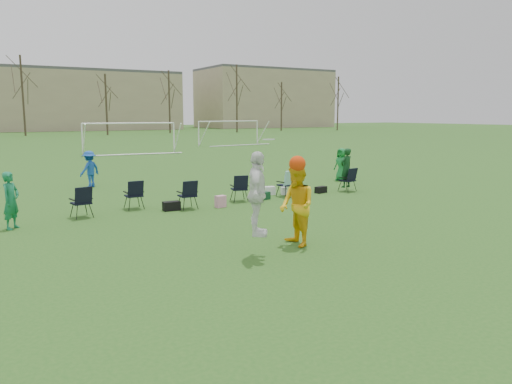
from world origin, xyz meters
TOP-DOWN VIEW (x-y plane):
  - ground at (0.00, 0.00)m, footprint 260.00×260.00m
  - fielder_green_near at (-6.43, 7.07)m, footprint 0.66×0.69m
  - fielder_blue at (-2.86, 14.21)m, footprint 1.17×1.04m
  - fielder_green_far at (7.93, 10.42)m, footprint 0.58×0.81m
  - center_contest at (-1.17, 1.54)m, footprint 2.21×1.46m
  - sideline_setup at (1.21, 7.82)m, footprint 11.19×1.79m
  - goal_mid at (4.00, 32.00)m, footprint 7.40×0.63m
  - goal_right at (16.00, 38.00)m, footprint 7.35×1.14m
  - tree_line at (0.24, 69.85)m, footprint 110.28×3.28m
  - building_row at (6.73, 96.00)m, footprint 126.00×16.00m

SIDE VIEW (x-z plane):
  - ground at x=0.00m, z-range 0.00..0.00m
  - sideline_setup at x=1.21m, z-range -0.36..1.40m
  - fielder_green_far at x=7.93m, z-range 0.00..1.55m
  - fielder_blue at x=-2.86m, z-range 0.00..1.57m
  - fielder_green_near at x=-6.43m, z-range 0.00..1.59m
  - center_contest at x=-1.17m, z-range -0.13..2.48m
  - goal_mid at x=4.00m, z-range 0.69..3.15m
  - goal_right at x=16.00m, z-range 0.69..3.15m
  - tree_line at x=0.24m, z-range -0.61..10.79m
  - building_row at x=6.73m, z-range -0.51..12.49m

